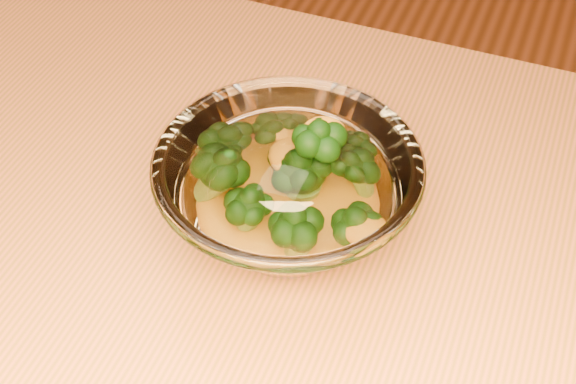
{
  "coord_description": "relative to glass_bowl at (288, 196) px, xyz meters",
  "views": [
    {
      "loc": [
        0.12,
        -0.24,
        1.2
      ],
      "look_at": [
        -0.03,
        0.12,
        0.8
      ],
      "focal_mm": 50.0,
      "sensor_mm": 36.0,
      "label": 1
    }
  ],
  "objects": [
    {
      "name": "glass_bowl",
      "position": [
        0.0,
        0.0,
        0.0
      ],
      "size": [
        0.19,
        0.19,
        0.08
      ],
      "color": "white",
      "rests_on": "table"
    },
    {
      "name": "cheese_sauce",
      "position": [
        0.0,
        -0.0,
        -0.02
      ],
      "size": [
        0.09,
        0.09,
        0.03
      ],
      "primitive_type": "ellipsoid",
      "color": "orange",
      "rests_on": "glass_bowl"
    },
    {
      "name": "broccoli_heap",
      "position": [
        -0.0,
        0.01,
        0.01
      ],
      "size": [
        0.15,
        0.12,
        0.07
      ],
      "color": "black",
      "rests_on": "cheese_sauce"
    }
  ]
}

